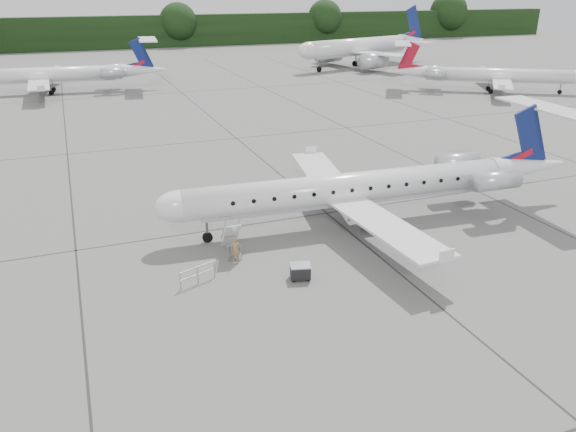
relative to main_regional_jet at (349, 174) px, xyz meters
name	(u,v)px	position (x,y,z in m)	size (l,w,h in m)	color
ground	(430,251)	(2.86, -5.61, -3.62)	(320.00, 320.00, 0.00)	#626260
treeline	(139,32)	(2.86, 124.39, 0.38)	(260.00, 4.00, 8.00)	black
main_regional_jet	(349,174)	(0.00, 0.00, 0.00)	(28.25, 20.34, 7.24)	silver
airstair	(231,237)	(-8.54, -1.53, -2.49)	(0.85, 2.08, 2.27)	silver
passenger	(235,250)	(-8.62, -2.72, -2.81)	(0.59, 0.39, 1.63)	#846548
safety_railing	(198,275)	(-11.24, -4.40, -3.12)	(2.20, 0.08, 1.00)	gray
baggage_cart	(300,271)	(-5.87, -5.96, -3.16)	(1.07, 0.87, 0.93)	black
bg_narrowbody	(358,38)	(37.55, 69.86, 2.00)	(31.30, 22.54, 11.24)	silver
bg_regional_left	(41,67)	(-19.68, 61.23, 0.23)	(29.34, 21.12, 7.70)	silver
bg_regional_right	(499,68)	(44.45, 37.72, -0.07)	(27.07, 19.49, 7.10)	silver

